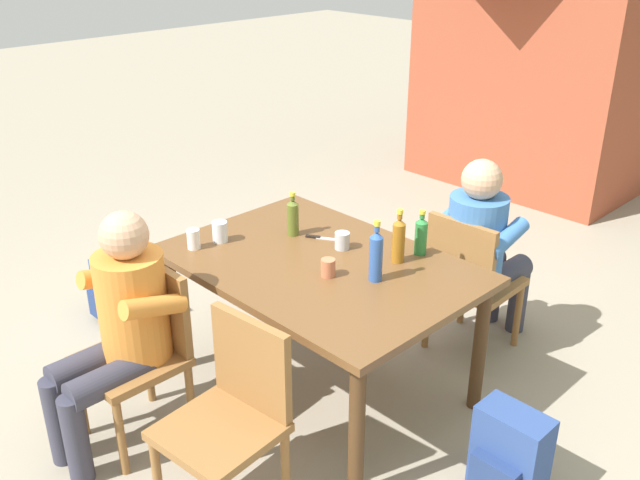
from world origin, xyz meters
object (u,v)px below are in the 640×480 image
object	(u,v)px
chair_near_right	(232,410)
backpack_by_far_side	(509,455)
cup_white	(194,239)
cup_glass	(220,232)
bottle_green	(421,235)
chair_far_right	(469,278)
person_in_white_shirt	(119,323)
cup_terracotta	(328,268)
person_in_plaid_shirt	(483,245)
dining_table	(320,277)
table_knife	(324,238)
bottle_blue	(376,255)
chair_near_left	(144,344)
backpack_by_near_side	(114,293)
bottle_olive	(293,217)
bottle_amber	(399,239)
cup_steel	(342,241)
brick_kiosk	(549,41)

from	to	relation	value
chair_near_right	backpack_by_far_side	distance (m)	1.22
cup_white	cup_glass	world-z (taller)	cup_glass
bottle_green	chair_far_right	bearing A→B (deg)	82.27
chair_far_right	person_in_white_shirt	bearing A→B (deg)	-111.31
chair_far_right	cup_terracotta	distance (m)	0.99
person_in_plaid_shirt	dining_table	bearing A→B (deg)	-110.10
table_knife	bottle_blue	bearing A→B (deg)	-16.91
chair_near_left	bottle_blue	size ratio (longest dim) A/B	2.82
table_knife	backpack_by_far_side	distance (m)	1.43
person_in_white_shirt	backpack_by_near_side	xyz separation A→B (m)	(-1.07, 0.51, -0.47)
bottle_blue	cup_terracotta	bearing A→B (deg)	-144.59
bottle_blue	bottle_olive	distance (m)	0.67
bottle_amber	cup_white	size ratio (longest dim) A/B	2.66
chair_far_right	cup_white	size ratio (longest dim) A/B	8.18
backpack_by_far_side	bottle_amber	bearing A→B (deg)	164.90
bottle_green	cup_glass	distance (m)	1.06
bottle_blue	backpack_by_far_side	distance (m)	1.06
backpack_by_near_side	cup_terracotta	bearing A→B (deg)	12.97
chair_far_right	cup_steel	bearing A→B (deg)	-120.34
person_in_white_shirt	backpack_by_far_side	world-z (taller)	person_in_white_shirt
cup_white	backpack_by_near_side	bearing A→B (deg)	-174.89
chair_near_left	chair_near_right	size ratio (longest dim) A/B	1.00
bottle_green	backpack_by_near_side	xyz separation A→B (m)	(-1.71, -0.87, -0.68)
chair_near_right	backpack_by_near_side	size ratio (longest dim) A/B	2.24
dining_table	chair_near_right	xyz separation A→B (m)	(0.34, -0.84, -0.18)
bottle_blue	cup_white	bearing A→B (deg)	-155.18
chair_near_left	cup_glass	size ratio (longest dim) A/B	7.76
cup_white	cup_steel	bearing A→B (deg)	45.47
chair_far_right	person_in_plaid_shirt	world-z (taller)	person_in_plaid_shirt
bottle_blue	table_knife	bearing A→B (deg)	163.09
dining_table	cup_terracotta	xyz separation A→B (m)	(0.14, -0.08, 0.13)
dining_table	bottle_green	world-z (taller)	bottle_green
chair_near_left	brick_kiosk	distance (m)	4.85
cup_glass	brick_kiosk	bearing A→B (deg)	96.04
bottle_olive	backpack_by_near_side	size ratio (longest dim) A/B	0.64
bottle_amber	table_knife	size ratio (longest dim) A/B	1.31
bottle_green	table_knife	world-z (taller)	bottle_green
cup_white	dining_table	bearing A→B (deg)	32.34
person_in_white_shirt	bottle_amber	size ratio (longest dim) A/B	4.17
chair_near_left	backpack_by_near_side	bearing A→B (deg)	159.60
chair_near_left	bottle_blue	bearing A→B (deg)	52.96
chair_near_left	chair_far_right	distance (m)	1.81
cup_terracotta	table_knife	xyz separation A→B (m)	(-0.32, 0.29, -0.04)
table_knife	backpack_by_near_side	xyz separation A→B (m)	(-1.23, -0.64, -0.58)
bottle_green	cup_white	xyz separation A→B (m)	(-0.87, -0.79, -0.05)
cup_terracotta	bottle_blue	bearing A→B (deg)	35.41
table_knife	backpack_by_far_side	bearing A→B (deg)	-6.77
dining_table	chair_near_right	size ratio (longest dim) A/B	1.77
person_in_plaid_shirt	bottle_blue	world-z (taller)	person_in_plaid_shirt
bottle_olive	cup_white	distance (m)	0.54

